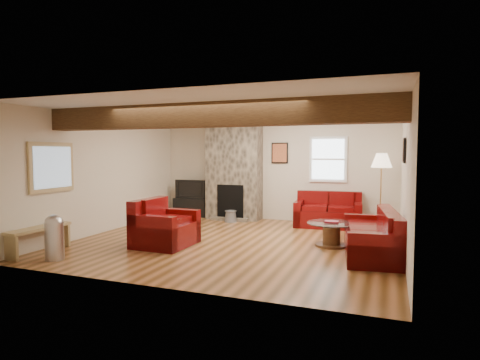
{
  "coord_description": "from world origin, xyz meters",
  "views": [
    {
      "loc": [
        2.75,
        -7.07,
        1.72
      ],
      "look_at": [
        -0.05,
        0.4,
        1.17
      ],
      "focal_mm": 30.0,
      "sensor_mm": 36.0,
      "label": 1
    }
  ],
  "objects_px": {
    "loveseat": "(328,210)",
    "television": "(192,189)",
    "sofa_three": "(371,233)",
    "coffee_table": "(332,234)",
    "armchair_red": "(165,223)",
    "floor_lamp": "(381,165)",
    "tv_cabinet": "(192,207)"
  },
  "relations": [
    {
      "from": "loveseat",
      "to": "television",
      "type": "bearing_deg",
      "value": 170.74
    },
    {
      "from": "sofa_three",
      "to": "coffee_table",
      "type": "bearing_deg",
      "value": -128.95
    },
    {
      "from": "loveseat",
      "to": "armchair_red",
      "type": "bearing_deg",
      "value": -135.3
    },
    {
      "from": "sofa_three",
      "to": "coffee_table",
      "type": "distance_m",
      "value": 0.84
    },
    {
      "from": "floor_lamp",
      "to": "sofa_three",
      "type": "bearing_deg",
      "value": -92.58
    },
    {
      "from": "armchair_red",
      "to": "loveseat",
      "type": "bearing_deg",
      "value": -39.6
    },
    {
      "from": "loveseat",
      "to": "tv_cabinet",
      "type": "bearing_deg",
      "value": 170.74
    },
    {
      "from": "armchair_red",
      "to": "television",
      "type": "height_order",
      "value": "television"
    },
    {
      "from": "loveseat",
      "to": "armchair_red",
      "type": "distance_m",
      "value": 3.89
    },
    {
      "from": "loveseat",
      "to": "armchair_red",
      "type": "height_order",
      "value": "armchair_red"
    },
    {
      "from": "armchair_red",
      "to": "tv_cabinet",
      "type": "xyz_separation_m",
      "value": [
        -1.14,
        3.25,
        -0.19
      ]
    },
    {
      "from": "loveseat",
      "to": "television",
      "type": "relative_size",
      "value": 1.71
    },
    {
      "from": "sofa_three",
      "to": "television",
      "type": "xyz_separation_m",
      "value": [
        -4.72,
        2.65,
        0.35
      ]
    },
    {
      "from": "sofa_three",
      "to": "coffee_table",
      "type": "height_order",
      "value": "sofa_three"
    },
    {
      "from": "armchair_red",
      "to": "floor_lamp",
      "type": "distance_m",
      "value": 4.74
    },
    {
      "from": "coffee_table",
      "to": "tv_cabinet",
      "type": "height_order",
      "value": "tv_cabinet"
    },
    {
      "from": "sofa_three",
      "to": "tv_cabinet",
      "type": "xyz_separation_m",
      "value": [
        -4.72,
        2.65,
        -0.14
      ]
    },
    {
      "from": "sofa_three",
      "to": "television",
      "type": "height_order",
      "value": "television"
    },
    {
      "from": "loveseat",
      "to": "coffee_table",
      "type": "height_order",
      "value": "loveseat"
    },
    {
      "from": "tv_cabinet",
      "to": "television",
      "type": "relative_size",
      "value": 1.09
    },
    {
      "from": "armchair_red",
      "to": "sofa_three",
      "type": "bearing_deg",
      "value": -79.38
    },
    {
      "from": "floor_lamp",
      "to": "television",
      "type": "bearing_deg",
      "value": 174.78
    },
    {
      "from": "armchair_red",
      "to": "tv_cabinet",
      "type": "height_order",
      "value": "armchair_red"
    },
    {
      "from": "floor_lamp",
      "to": "loveseat",
      "type": "bearing_deg",
      "value": 173.0
    },
    {
      "from": "coffee_table",
      "to": "floor_lamp",
      "type": "bearing_deg",
      "value": 65.76
    },
    {
      "from": "coffee_table",
      "to": "tv_cabinet",
      "type": "bearing_deg",
      "value": 151.12
    },
    {
      "from": "armchair_red",
      "to": "television",
      "type": "distance_m",
      "value": 3.46
    },
    {
      "from": "coffee_table",
      "to": "television",
      "type": "height_order",
      "value": "television"
    },
    {
      "from": "loveseat",
      "to": "television",
      "type": "distance_m",
      "value": 3.71
    },
    {
      "from": "tv_cabinet",
      "to": "armchair_red",
      "type": "bearing_deg",
      "value": -70.6
    },
    {
      "from": "tv_cabinet",
      "to": "television",
      "type": "height_order",
      "value": "television"
    },
    {
      "from": "coffee_table",
      "to": "television",
      "type": "xyz_separation_m",
      "value": [
        -4.02,
        2.22,
        0.51
      ]
    }
  ]
}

